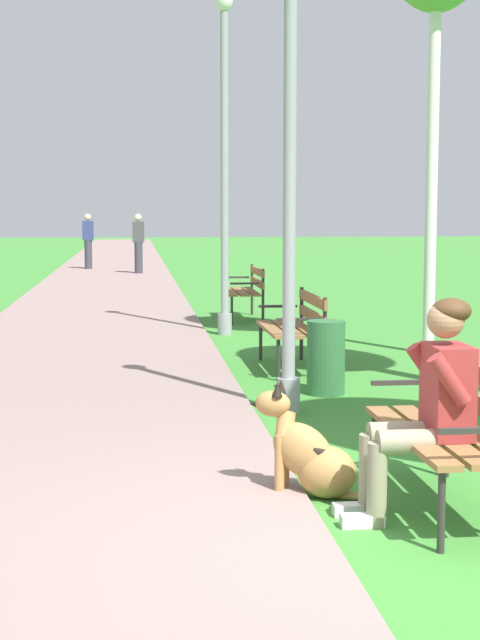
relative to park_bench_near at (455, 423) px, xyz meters
name	(u,v)px	position (x,y,z in m)	size (l,w,h in m)	color
ground_plane	(394,556)	(-0.54, -0.70, -0.51)	(120.00, 120.00, 0.00)	#3D8433
paved_path	(113,270)	(-2.43, 23.30, -0.49)	(3.22, 60.00, 0.04)	gray
park_bench_near	(455,423)	(0.00, 0.00, 0.00)	(0.55, 1.50, 0.85)	olive
park_bench_mid	(296,323)	(-0.07, 5.07, 0.00)	(0.55, 1.50, 0.85)	olive
park_bench_far	(246,288)	(-0.04, 10.03, 0.00)	(0.55, 1.50, 0.85)	olive
person_seated_on_near_bench	(428,400)	(-0.21, -0.15, 0.17)	(0.74, 0.49, 1.25)	gray
dog_shepherd	(310,455)	(-0.78, 0.35, -0.25)	(0.79, 0.46, 0.71)	#B27F47
lamp_post_near	(290,177)	(-0.52, 2.82, 1.50)	(0.24, 0.24, 3.88)	gray
lamp_post_mid	(224,159)	(-0.56, 8.16, 1.93)	(0.24, 0.24, 4.73)	gray
litter_bin	(326,358)	(-0.03, 3.61, -0.16)	(0.36, 0.36, 0.70)	#2D6638
pedestrian_distant	(88,241)	(-3.13, 23.53, 0.33)	(0.32, 0.22, 1.65)	#383842
pedestrian_further_distant	(138,244)	(-1.68, 21.29, 0.33)	(0.32, 0.22, 1.65)	#383842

